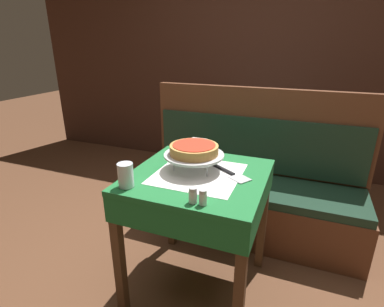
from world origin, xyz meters
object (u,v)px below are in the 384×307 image
(deep_dish_pizza, at_px, (194,149))
(salt_shaker, at_px, (193,195))
(water_glass_near, at_px, (126,175))
(condiment_caddy, at_px, (270,111))
(pizza_pan_stand, at_px, (194,156))
(booth_bench, at_px, (249,194))
(pizza_server, at_px, (229,172))
(dining_table_rear, at_px, (260,124))
(pepper_shaker, at_px, (203,197))
(dining_table_front, at_px, (198,192))
(napkin_holder, at_px, (199,146))

(deep_dish_pizza, bearing_deg, salt_shaker, -69.43)
(water_glass_near, xyz_separation_m, condiment_caddy, (0.45, 1.79, -0.01))
(deep_dish_pizza, bearing_deg, condiment_caddy, 81.89)
(pizza_pan_stand, relative_size, water_glass_near, 2.73)
(booth_bench, distance_m, pizza_server, 0.81)
(deep_dish_pizza, xyz_separation_m, salt_shaker, (0.13, -0.34, -0.09))
(dining_table_rear, xyz_separation_m, pepper_shaker, (0.06, -1.90, 0.14))
(dining_table_front, height_order, water_glass_near, water_glass_near)
(dining_table_rear, relative_size, salt_shaker, 10.69)
(booth_bench, distance_m, condiment_caddy, 0.93)
(pizza_server, bearing_deg, water_glass_near, -141.57)
(dining_table_rear, xyz_separation_m, water_glass_near, (-0.35, -1.87, 0.17))
(deep_dish_pizza, distance_m, condiment_caddy, 1.49)
(dining_table_rear, bearing_deg, pizza_server, -86.94)
(napkin_holder, bearing_deg, booth_bench, 56.02)
(condiment_caddy, bearing_deg, napkin_holder, -103.52)
(pizza_server, distance_m, condiment_caddy, 1.45)
(condiment_caddy, bearing_deg, dining_table_rear, 140.84)
(dining_table_front, relative_size, pizza_pan_stand, 2.32)
(dining_table_rear, relative_size, water_glass_near, 6.40)
(pizza_server, height_order, napkin_holder, napkin_holder)
(salt_shaker, bearing_deg, pizza_pan_stand, 110.57)
(deep_dish_pizza, height_order, salt_shaker, deep_dish_pizza)
(dining_table_front, distance_m, condiment_caddy, 1.53)
(dining_table_front, bearing_deg, condiment_caddy, 83.61)
(booth_bench, relative_size, salt_shaker, 23.14)
(booth_bench, distance_m, pepper_shaker, 1.15)
(dining_table_rear, distance_m, condiment_caddy, 0.20)
(booth_bench, height_order, salt_shaker, booth_bench)
(deep_dish_pizza, relative_size, salt_shaker, 3.66)
(water_glass_near, bearing_deg, napkin_holder, 74.95)
(booth_bench, xyz_separation_m, water_glass_near, (-0.44, -1.01, 0.52))
(dining_table_rear, xyz_separation_m, booth_bench, (0.09, -0.86, -0.35))
(pepper_shaker, xyz_separation_m, napkin_holder, (-0.25, 0.62, 0.01))
(dining_table_front, height_order, pizza_server, pizza_server)
(booth_bench, bearing_deg, dining_table_rear, 95.90)
(dining_table_rear, bearing_deg, salt_shaker, -89.53)
(pizza_pan_stand, bearing_deg, dining_table_rear, 85.84)
(pepper_shaker, bearing_deg, pizza_server, 87.11)
(deep_dish_pizza, relative_size, pizza_server, 0.98)
(dining_table_front, height_order, deep_dish_pizza, deep_dish_pizza)
(pizza_pan_stand, bearing_deg, pizza_server, 7.66)
(dining_table_rear, relative_size, pepper_shaker, 10.89)
(dining_table_rear, relative_size, booth_bench, 0.46)
(deep_dish_pizza, distance_m, salt_shaker, 0.38)
(booth_bench, relative_size, condiment_caddy, 10.46)
(salt_shaker, xyz_separation_m, condiment_caddy, (0.08, 1.82, 0.02))
(deep_dish_pizza, relative_size, napkin_holder, 2.69)
(pepper_shaker, height_order, napkin_holder, napkin_holder)
(booth_bench, distance_m, napkin_holder, 0.71)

